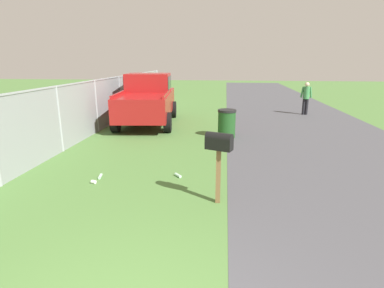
% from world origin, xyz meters
% --- Properties ---
extents(road_asphalt, '(60.00, 6.08, 0.01)m').
position_xyz_m(road_asphalt, '(6.00, -4.13, 0.00)').
color(road_asphalt, '#47474C').
rests_on(road_asphalt, ground).
extents(mailbox, '(0.37, 0.53, 1.38)m').
position_xyz_m(mailbox, '(3.39, -0.90, 1.10)').
color(mailbox, brown).
rests_on(mailbox, ground).
extents(pickup_truck, '(4.96, 2.60, 2.09)m').
position_xyz_m(pickup_truck, '(10.79, 2.28, 1.10)').
color(pickup_truck, maroon).
rests_on(pickup_truck, ground).
extents(trash_bin, '(0.64, 0.64, 0.99)m').
position_xyz_m(trash_bin, '(8.60, -1.07, 0.50)').
color(trash_bin, '#1E4C1E').
rests_on(trash_bin, ground).
extents(pedestrian, '(0.30, 0.56, 1.60)m').
position_xyz_m(pedestrian, '(13.74, -4.97, 0.92)').
color(pedestrian, black).
rests_on(pedestrian, ground).
extents(fence_section, '(18.74, 0.07, 1.95)m').
position_xyz_m(fence_section, '(10.34, 3.81, 1.05)').
color(fence_section, '#9EA3A8').
rests_on(fence_section, ground).
extents(litter_bottle_midfield_b, '(0.21, 0.20, 0.07)m').
position_xyz_m(litter_bottle_midfield_b, '(4.63, 0.06, 0.04)').
color(litter_bottle_midfield_b, '#B2D8BF').
rests_on(litter_bottle_midfield_b, ground).
extents(litter_cup_near_hydrant, '(0.10, 0.12, 0.08)m').
position_xyz_m(litter_cup_near_hydrant, '(4.02, 1.86, 0.04)').
color(litter_cup_near_hydrant, white).
rests_on(litter_cup_near_hydrant, ground).
extents(litter_bottle_midfield_a, '(0.23, 0.11, 0.07)m').
position_xyz_m(litter_bottle_midfield_a, '(4.37, 1.85, 0.04)').
color(litter_bottle_midfield_a, '#B2D8BF').
rests_on(litter_bottle_midfield_a, ground).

